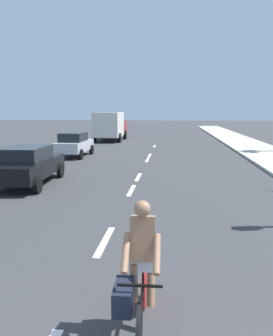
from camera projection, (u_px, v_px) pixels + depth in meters
ground_plane at (148, 158)px, 20.87m from camera, size 160.00×160.00×0.00m
sidewalk_strip at (269, 155)px, 21.97m from camera, size 3.60×80.00×0.14m
lane_stripe_2 at (105, 241)px, 7.63m from camera, size 0.16×1.80×0.01m
lane_stripe_3 at (131, 190)px, 12.48m from camera, size 0.16×1.80×0.01m
lane_stripe_4 at (138, 177)px, 14.96m from camera, size 0.16×1.80×0.01m
lane_stripe_5 at (147, 160)px, 20.17m from camera, size 0.16×1.80×0.01m
lane_stripe_6 at (150, 155)px, 22.12m from camera, size 0.16×1.80×0.01m
lane_stripe_7 at (155, 146)px, 27.84m from camera, size 0.16×1.80×0.01m
cyclist at (138, 273)px, 4.43m from camera, size 0.63×1.71×1.82m
parked_car_black at (27, 164)px, 13.33m from camera, size 2.17×4.40×1.57m
parked_car_silver at (74, 144)px, 21.53m from camera, size 1.82×3.84×1.57m
delivery_truck at (110, 126)px, 32.63m from camera, size 2.72×6.26×2.80m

